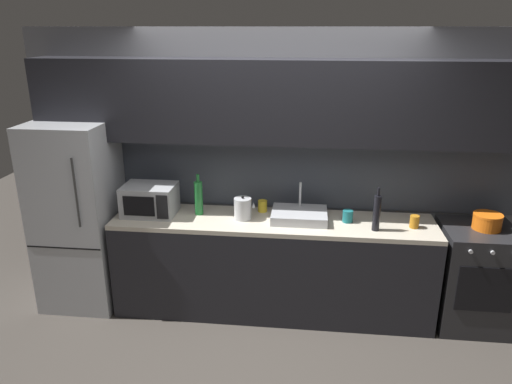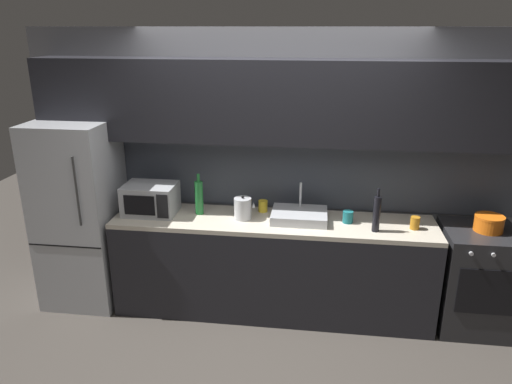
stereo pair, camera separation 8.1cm
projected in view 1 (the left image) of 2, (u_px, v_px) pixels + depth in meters
The scene contains 14 objects.
ground_plane at pixel (262, 374), 3.65m from camera, with size 10.00×10.00×0.00m, color #3D3833.
back_wall at pixel (276, 140), 4.27m from camera, with size 4.55×0.44×2.50m.
counter_run at pixel (272, 266), 4.35m from camera, with size 2.81×0.60×0.90m.
refrigerator at pixel (79, 215), 4.40m from camera, with size 0.68×0.69×1.72m.
oven_range at pixel (473, 276), 4.16m from camera, with size 0.60×0.62×0.90m.
microwave at pixel (150, 200), 4.29m from camera, with size 0.46×0.35×0.27m.
sink_basin at pixel (299, 215), 4.19m from camera, with size 0.48×0.38×0.30m.
kettle at pixel (243, 209), 4.19m from camera, with size 0.19×0.15×0.21m.
wine_bottle_dark at pixel (377, 213), 3.94m from camera, with size 0.06×0.06×0.37m.
wine_bottle_green at pixel (199, 198), 4.28m from camera, with size 0.08×0.08×0.37m.
mug_teal at pixel (348, 216), 4.14m from camera, with size 0.09×0.09×0.11m, color #19666B.
mug_yellow at pixel (263, 206), 4.37m from camera, with size 0.08×0.08×0.10m, color gold.
mug_amber at pixel (414, 222), 4.02m from camera, with size 0.08×0.08×0.11m, color #B27019.
cooking_pot at pixel (487, 221), 3.99m from camera, with size 0.23×0.23×0.13m.
Camera 1 is at (0.29, -2.98, 2.50)m, focal length 33.72 mm.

